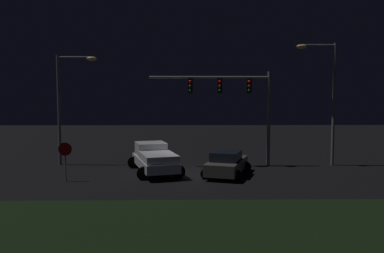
% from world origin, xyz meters
% --- Properties ---
extents(ground_plane, '(80.00, 80.00, 0.00)m').
position_xyz_m(ground_plane, '(0.00, 0.00, 0.00)').
color(ground_plane, black).
extents(grass_median, '(23.13, 6.16, 0.10)m').
position_xyz_m(grass_median, '(0.00, -9.70, 0.05)').
color(grass_median, black).
rests_on(grass_median, ground_plane).
extents(pickup_truck, '(3.86, 5.74, 1.80)m').
position_xyz_m(pickup_truck, '(-2.06, 0.27, 1.00)').
color(pickup_truck, silver).
rests_on(pickup_truck, ground_plane).
extents(car_sedan, '(3.34, 4.74, 1.51)m').
position_xyz_m(car_sedan, '(2.44, -0.73, 0.74)').
color(car_sedan, '#514C47').
rests_on(car_sedan, ground_plane).
extents(traffic_signal_gantry, '(8.32, 0.56, 6.50)m').
position_xyz_m(traffic_signal_gantry, '(3.21, 2.48, 4.90)').
color(traffic_signal_gantry, slate).
rests_on(traffic_signal_gantry, ground_plane).
extents(street_lamp_left, '(2.79, 0.44, 7.65)m').
position_xyz_m(street_lamp_left, '(-8.30, 3.10, 4.88)').
color(street_lamp_left, slate).
rests_on(street_lamp_left, ground_plane).
extents(street_lamp_right, '(2.77, 0.44, 8.46)m').
position_xyz_m(street_lamp_right, '(9.64, 2.64, 5.31)').
color(street_lamp_right, slate).
rests_on(street_lamp_right, ground_plane).
extents(stop_sign, '(0.76, 0.08, 2.23)m').
position_xyz_m(stop_sign, '(-6.85, -2.24, 1.56)').
color(stop_sign, slate).
rests_on(stop_sign, ground_plane).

